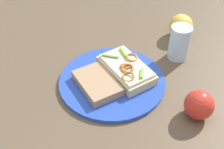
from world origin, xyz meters
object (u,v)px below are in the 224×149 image
at_px(sandwich, 126,69).
at_px(apple_1, 181,26).
at_px(drinking_glass, 179,43).
at_px(apple_0, 199,105).
at_px(bread_slice_side, 97,83).
at_px(plate, 112,81).

relative_size(sandwich, apple_1, 2.46).
bearing_deg(drinking_glass, apple_0, -92.11).
relative_size(sandwich, drinking_glass, 1.81).
bearing_deg(sandwich, apple_0, 17.45).
bearing_deg(apple_1, bread_slice_side, -140.91).
bearing_deg(apple_1, apple_0, -97.18).
height_order(apple_0, apple_1, apple_1).
bearing_deg(bread_slice_side, plate, 92.39).
relative_size(apple_0, apple_1, 0.94).
xyz_separation_m(sandwich, drinking_glass, (0.17, 0.08, 0.03)).
bearing_deg(bread_slice_side, apple_0, 39.45).
relative_size(sandwich, bread_slice_side, 1.43).
height_order(sandwich, apple_0, apple_0).
xyz_separation_m(plate, apple_1, (0.25, 0.22, 0.04)).
bearing_deg(plate, drinking_glass, 25.38).
relative_size(sandwich, apple_0, 2.61).
height_order(sandwich, bread_slice_side, sandwich).
bearing_deg(apple_0, plate, 146.18).
bearing_deg(apple_0, bread_slice_side, 155.13).
height_order(bread_slice_side, drinking_glass, drinking_glass).
distance_m(apple_0, drinking_glass, 0.24).
distance_m(plate, apple_0, 0.25).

